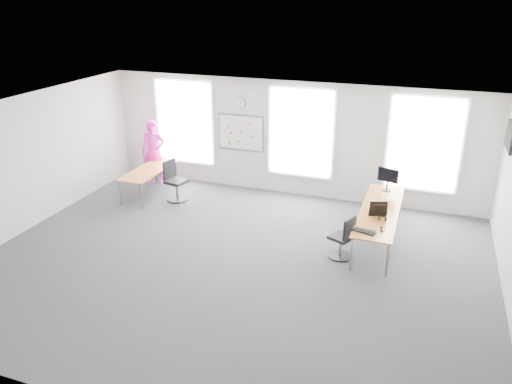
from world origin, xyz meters
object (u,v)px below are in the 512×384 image
at_px(chair_left, 175,183).
at_px(keyboard, 364,231).
at_px(headphones, 382,218).
at_px(monitor, 388,177).
at_px(person, 154,152).
at_px(desk_right, 380,212).
at_px(chair_right, 343,240).
at_px(desk_left, 149,172).

xyz_separation_m(chair_left, keyboard, (5.08, -1.75, 0.28)).
height_order(headphones, monitor, monitor).
bearing_deg(person, headphones, -35.70).
bearing_deg(desk_right, chair_right, -120.00).
bearing_deg(desk_left, monitor, 4.65).
height_order(keyboard, monitor, monitor).
distance_m(chair_left, person, 1.48).
xyz_separation_m(headphones, monitor, (-0.08, 1.68, 0.29)).
distance_m(person, keyboard, 6.72).
xyz_separation_m(person, keyboard, (6.18, -2.63, -0.16)).
bearing_deg(keyboard, person, 175.62).
xyz_separation_m(desk_left, monitor, (6.07, 0.49, 0.43)).
xyz_separation_m(person, headphones, (6.45, -1.99, -0.12)).
bearing_deg(keyboard, desk_left, -178.60).
bearing_deg(keyboard, desk_right, 100.42).
height_order(chair_left, keyboard, chair_left).
bearing_deg(monitor, desk_right, -72.34).
xyz_separation_m(desk_right, chair_right, (-0.58, -1.01, -0.28)).
distance_m(chair_left, keyboard, 5.38).
bearing_deg(monitor, chair_left, -155.37).
bearing_deg(chair_right, keyboard, 92.07).
distance_m(desk_right, chair_right, 1.20).
height_order(chair_left, headphones, chair_left).
bearing_deg(chair_left, headphones, -89.41).
bearing_deg(keyboard, chair_left, 179.65).
bearing_deg(desk_right, chair_left, 173.75).
height_order(desk_left, headphones, headphones).
relative_size(chair_right, monitor, 1.64).
bearing_deg(monitor, chair_right, -87.07).
xyz_separation_m(chair_right, person, (-5.77, 2.46, 0.50)).
distance_m(chair_right, keyboard, 0.56).
distance_m(keyboard, headphones, 0.69).
relative_size(desk_right, monitor, 5.37).
height_order(chair_right, headphones, chair_right).
xyz_separation_m(desk_right, monitor, (0.02, 1.15, 0.38)).
distance_m(desk_left, keyboard, 6.16).
xyz_separation_m(chair_right, monitor, (0.60, 2.16, 0.66)).
bearing_deg(chair_right, desk_right, 173.74).
height_order(desk_right, chair_right, chair_right).
bearing_deg(chair_left, desk_left, 96.75).
distance_m(desk_left, headphones, 6.27).
bearing_deg(chair_left, chair_right, -96.42).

